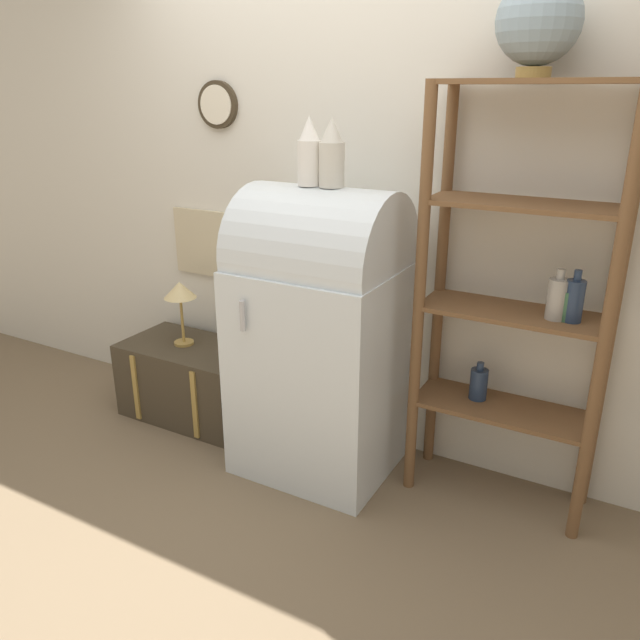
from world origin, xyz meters
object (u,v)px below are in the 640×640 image
at_px(globe, 539,22).
at_px(refrigerator, 321,329).
at_px(suitcase_trunk, 192,380).
at_px(vase_left, 309,153).
at_px(vase_center, 332,155).
at_px(desk_lamp, 180,294).

bearing_deg(globe, refrigerator, -168.80).
xyz_separation_m(suitcase_trunk, vase_left, (0.83, -0.07, 1.31)).
bearing_deg(suitcase_trunk, globe, 3.33).
relative_size(vase_center, desk_lamp, 0.79).
distance_m(refrigerator, suitcase_trunk, 1.02).
distance_m(suitcase_trunk, vase_left, 1.55).
bearing_deg(globe, vase_center, -168.15).
xyz_separation_m(vase_left, desk_lamp, (-0.87, 0.07, -0.79)).
xyz_separation_m(refrigerator, globe, (0.81, 0.16, 1.30)).
height_order(refrigerator, desk_lamp, refrigerator).
height_order(suitcase_trunk, vase_left, vase_left).
height_order(refrigerator, suitcase_trunk, refrigerator).
xyz_separation_m(vase_left, vase_center, (0.10, 0.01, -0.00)).
bearing_deg(vase_left, globe, 10.97).
relative_size(refrigerator, globe, 3.96).
distance_m(suitcase_trunk, vase_center, 1.61).
relative_size(globe, vase_center, 1.22).
distance_m(globe, vase_left, 1.01).
xyz_separation_m(globe, desk_lamp, (-1.74, -0.10, -1.28)).
relative_size(refrigerator, suitcase_trunk, 1.80).
height_order(vase_left, vase_center, vase_left).
distance_m(refrigerator, globe, 1.54).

